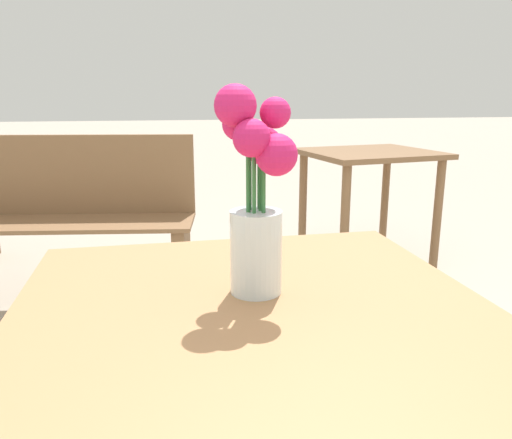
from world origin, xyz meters
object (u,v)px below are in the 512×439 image
table_front (256,366)px  bench_near (49,217)px  flower_vase (256,201)px  table_back (369,173)px

table_front → bench_near: size_ratio=0.57×
flower_vase → bench_near: size_ratio=0.24×
table_front → table_back: 2.32m
flower_vase → bench_near: bearing=112.8°
flower_vase → table_back: (1.06, 1.98, -0.28)m
flower_vase → bench_near: flower_vase is taller
table_front → flower_vase: size_ratio=2.31×
table_front → table_back: size_ratio=1.00×
bench_near → table_back: (1.79, 0.24, 0.13)m
bench_near → flower_vase: bearing=-67.2°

